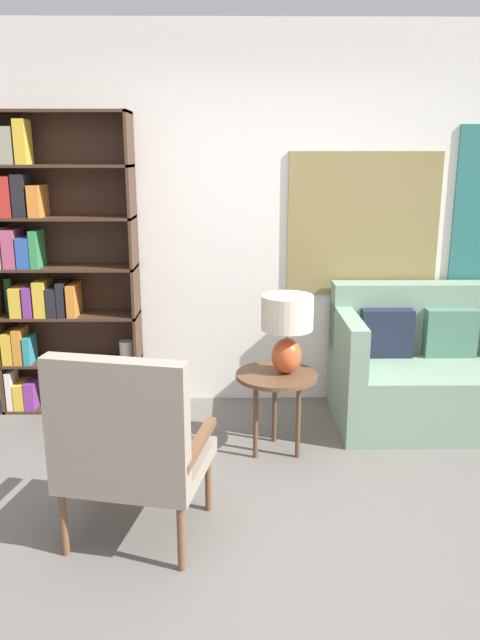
% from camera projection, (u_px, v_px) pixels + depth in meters
% --- Properties ---
extents(ground_plane, '(14.00, 14.00, 0.00)m').
position_uv_depth(ground_plane, '(250.00, 562.00, 2.87)').
color(ground_plane, '#66605B').
extents(wall_back, '(6.40, 0.08, 2.70)m').
position_uv_depth(wall_back, '(251.00, 221.00, 4.48)').
color(wall_back, white).
rests_on(wall_back, ground_plane).
extents(bookshelf, '(0.98, 0.30, 2.10)m').
position_uv_depth(bookshelf, '(46.00, 265.00, 4.37)').
color(bookshelf, '#422B1E').
rests_on(bookshelf, ground_plane).
extents(armchair, '(0.75, 0.70, 0.98)m').
position_uv_depth(armchair, '(128.00, 443.00, 2.86)').
color(armchair, brown).
rests_on(armchair, ground_plane).
extents(couch, '(1.62, 0.83, 0.93)m').
position_uv_depth(couch, '(452.00, 371.00, 4.35)').
color(couch, gray).
rests_on(couch, ground_plane).
extents(side_table, '(0.50, 0.50, 0.52)m').
position_uv_depth(side_table, '(277.00, 382.00, 3.82)').
color(side_table, brown).
rests_on(side_table, ground_plane).
extents(table_lamp, '(0.31, 0.31, 0.49)m').
position_uv_depth(table_lamp, '(287.00, 324.00, 3.74)').
color(table_lamp, '#C65128').
rests_on(table_lamp, side_table).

